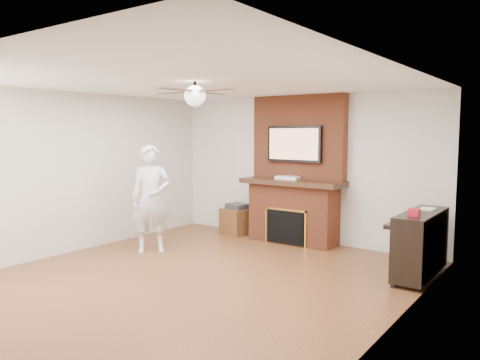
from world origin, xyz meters
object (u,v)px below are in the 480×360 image
Objects in this scene: side_table at (237,220)px; piano at (420,242)px; fireplace at (295,184)px; person at (151,199)px.

side_table is 3.54m from piano.
side_table is at bearing -176.71° from fireplace.
fireplace is 1.91× the size of piano.
fireplace reaches higher than side_table.
fireplace is 2.48m from piano.
person is at bearing -89.32° from side_table.
piano is at bearing -19.13° from fireplace.
person is (-1.49, -1.91, -0.15)m from fireplace.
fireplace is at bearing 4.05° from person.
person is at bearing -128.11° from fireplace.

